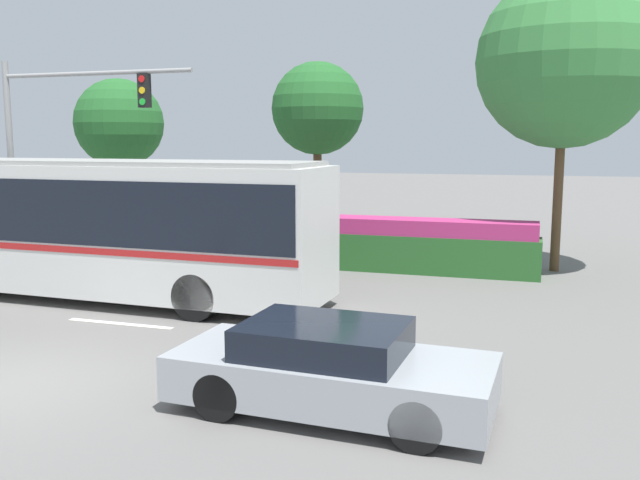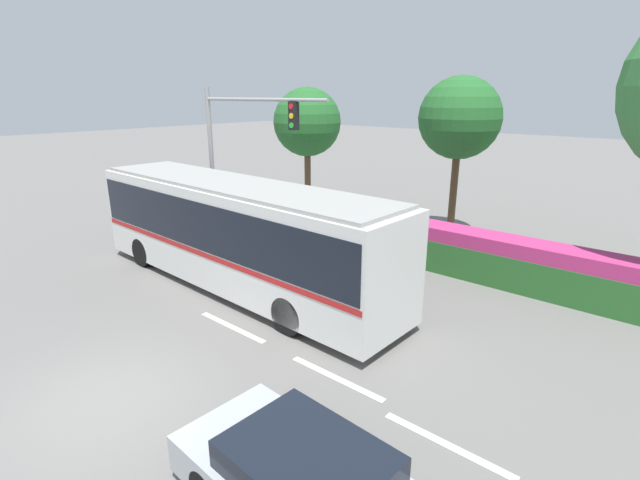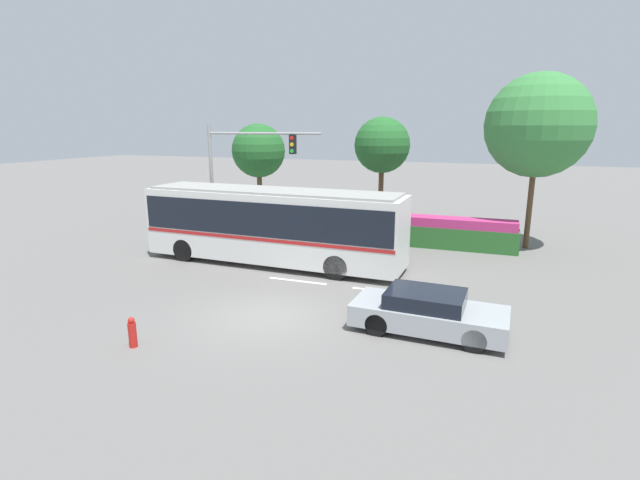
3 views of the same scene
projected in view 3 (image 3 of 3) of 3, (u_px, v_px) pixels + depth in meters
The scene contains 12 objects.
ground_plane at pixel (268, 315), 15.02m from camera, with size 140.00×140.00×0.00m, color slate.
city_bus at pixel (272, 222), 20.28m from camera, with size 11.59×2.81×3.27m.
sedan_foreground at pixel (428, 312), 13.67m from camera, with size 4.48×2.05×1.24m.
traffic_light_pole at pixel (238, 165), 23.41m from camera, with size 6.09×0.24×5.99m.
flowering_hedge at pixel (424, 231), 23.67m from camera, with size 8.96×1.14×1.52m.
street_tree_left at pixel (259, 151), 29.88m from camera, with size 3.38×3.38×6.09m.
street_tree_centre at pixel (382, 146), 27.20m from camera, with size 3.22×3.22×6.45m.
street_tree_right at pixel (538, 126), 22.02m from camera, with size 4.86×4.86×8.36m.
fire_hydrant at pixel (132, 333), 12.75m from camera, with size 0.22×0.22×0.86m.
lane_stripe_near at pixel (384, 291), 17.15m from camera, with size 2.40×0.16×0.01m, color silver.
lane_stripe_mid at pixel (297, 281), 18.33m from camera, with size 2.40×0.16×0.01m, color silver.
lane_stripe_far at pixel (459, 303), 15.99m from camera, with size 2.40×0.16×0.01m, color silver.
Camera 3 is at (6.38, -12.62, 5.84)m, focal length 26.38 mm.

